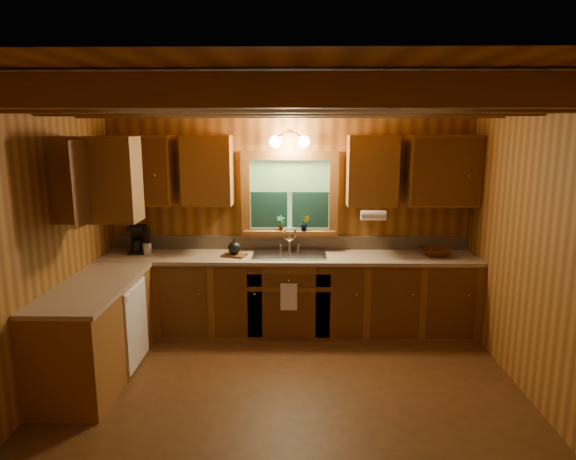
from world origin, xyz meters
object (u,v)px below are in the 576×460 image
at_px(sink, 289,259).
at_px(coffee_maker, 138,239).
at_px(cutting_board, 234,255).
at_px(wicker_basket, 435,252).

xyz_separation_m(sink, coffee_maker, (-1.74, 0.09, 0.20)).
relative_size(coffee_maker, cutting_board, 1.22).
distance_m(sink, coffee_maker, 1.75).
bearing_deg(sink, cutting_board, -174.03).
distance_m(sink, wicker_basket, 1.64).
bearing_deg(coffee_maker, sink, -7.31).
bearing_deg(wicker_basket, cutting_board, -178.32).
xyz_separation_m(cutting_board, wicker_basket, (2.25, 0.07, 0.03)).
relative_size(sink, coffee_maker, 2.61).
height_order(sink, cutting_board, sink).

